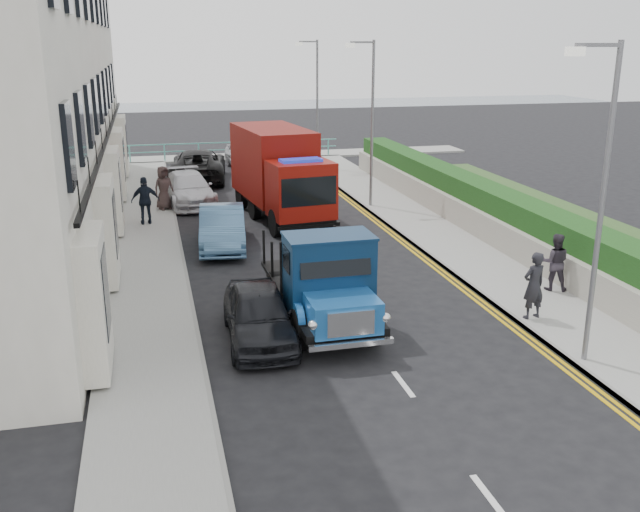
# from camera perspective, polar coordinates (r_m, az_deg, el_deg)

# --- Properties ---
(ground) EXTENTS (120.00, 120.00, 0.00)m
(ground) POSITION_cam_1_polar(r_m,az_deg,el_deg) (17.14, 4.37, -7.23)
(ground) COLOR black
(ground) RESTS_ON ground
(pavement_west) EXTENTS (2.40, 38.00, 0.12)m
(pavement_west) POSITION_cam_1_polar(r_m,az_deg,el_deg) (24.85, -13.66, 0.21)
(pavement_west) COLOR gray
(pavement_west) RESTS_ON ground
(pavement_east) EXTENTS (2.60, 38.00, 0.12)m
(pavement_east) POSITION_cam_1_polar(r_m,az_deg,el_deg) (26.87, 9.30, 1.73)
(pavement_east) COLOR gray
(pavement_east) RESTS_ON ground
(promenade) EXTENTS (30.00, 2.50, 0.12)m
(promenade) POSITION_cam_1_polar(r_m,az_deg,el_deg) (44.67, -7.14, 7.86)
(promenade) COLOR gray
(promenade) RESTS_ON ground
(sea_plane) EXTENTS (120.00, 120.00, 0.00)m
(sea_plane) POSITION_cam_1_polar(r_m,az_deg,el_deg) (75.34, -9.96, 11.34)
(sea_plane) COLOR slate
(sea_plane) RESTS_ON ground
(terrace_west) EXTENTS (6.31, 30.20, 14.25)m
(terrace_west) POSITION_cam_1_polar(r_m,az_deg,el_deg) (28.23, -23.80, 15.90)
(terrace_west) COLOR white
(terrace_west) RESTS_ON ground
(garden_east) EXTENTS (1.45, 28.00, 1.75)m
(garden_east) POSITION_cam_1_polar(r_m,az_deg,el_deg) (27.45, 13.07, 3.64)
(garden_east) COLOR #B2AD9E
(garden_east) RESTS_ON ground
(seafront_railing) EXTENTS (13.00, 0.08, 1.11)m
(seafront_railing) POSITION_cam_1_polar(r_m,az_deg,el_deg) (43.81, -7.04, 8.37)
(seafront_railing) COLOR #59B2A5
(seafront_railing) RESTS_ON ground
(lamp_near) EXTENTS (1.23, 0.18, 7.00)m
(lamp_near) POSITION_cam_1_polar(r_m,az_deg,el_deg) (16.03, 21.40, 4.96)
(lamp_near) COLOR slate
(lamp_near) RESTS_ON ground
(lamp_mid) EXTENTS (1.23, 0.18, 7.00)m
(lamp_mid) POSITION_cam_1_polar(r_m,az_deg,el_deg) (30.41, 3.99, 11.22)
(lamp_mid) COLOR slate
(lamp_mid) RESTS_ON ground
(lamp_far) EXTENTS (1.23, 0.18, 7.00)m
(lamp_far) POSITION_cam_1_polar(r_m,az_deg,el_deg) (40.02, -0.40, 12.62)
(lamp_far) COLOR slate
(lamp_far) RESTS_ON ground
(bedford_lorry) EXTENTS (2.21, 5.34, 2.50)m
(bedford_lorry) POSITION_cam_1_polar(r_m,az_deg,el_deg) (17.55, 0.56, -2.55)
(bedford_lorry) COLOR black
(bedford_lorry) RESTS_ON ground
(red_lorry) EXTENTS (3.13, 7.08, 3.59)m
(red_lorry) POSITION_cam_1_polar(r_m,az_deg,el_deg) (28.91, -3.33, 6.76)
(red_lorry) COLOR black
(red_lorry) RESTS_ON ground
(parked_car_front) EXTENTS (1.75, 4.02, 1.35)m
(parked_car_front) POSITION_cam_1_polar(r_m,az_deg,el_deg) (17.23, -4.89, -4.68)
(parked_car_front) COLOR black
(parked_car_front) RESTS_ON ground
(parked_car_mid) EXTENTS (1.95, 4.51, 1.44)m
(parked_car_mid) POSITION_cam_1_polar(r_m,az_deg,el_deg) (25.09, -7.83, 2.27)
(parked_car_mid) COLOR teal
(parked_car_mid) RESTS_ON ground
(parked_car_rear) EXTENTS (2.40, 4.95, 1.39)m
(parked_car_rear) POSITION_cam_1_polar(r_m,az_deg,el_deg) (32.06, -10.47, 5.30)
(parked_car_rear) COLOR silver
(parked_car_rear) RESTS_ON ground
(seafront_car_left) EXTENTS (3.33, 6.10, 1.62)m
(seafront_car_left) POSITION_cam_1_polar(r_m,az_deg,el_deg) (37.54, -9.72, 7.19)
(seafront_car_left) COLOR black
(seafront_car_left) RESTS_ON ground
(seafront_car_right) EXTENTS (2.47, 4.82, 1.57)m
(seafront_car_right) POSITION_cam_1_polar(r_m,az_deg,el_deg) (40.66, -5.80, 8.05)
(seafront_car_right) COLOR #A7A6AB
(seafront_car_right) RESTS_ON ground
(pedestrian_east_near) EXTENTS (0.71, 0.54, 1.77)m
(pedestrian_east_near) POSITION_cam_1_polar(r_m,az_deg,el_deg) (18.95, 16.73, -2.27)
(pedestrian_east_near) COLOR black
(pedestrian_east_near) RESTS_ON pavement_east
(pedestrian_east_far) EXTENTS (1.00, 0.91, 1.66)m
(pedestrian_east_far) POSITION_cam_1_polar(r_m,az_deg,el_deg) (21.30, 18.27, -0.46)
(pedestrian_east_far) COLOR #342E38
(pedestrian_east_far) RESTS_ON pavement_east
(pedestrian_west_near) EXTENTS (1.11, 0.53, 1.84)m
(pedestrian_west_near) POSITION_cam_1_polar(r_m,az_deg,el_deg) (28.42, -13.80, 4.33)
(pedestrian_west_near) COLOR black
(pedestrian_west_near) RESTS_ON pavement_west
(pedestrian_west_far) EXTENTS (1.06, 0.92, 1.83)m
(pedestrian_west_far) POSITION_cam_1_polar(r_m,az_deg,el_deg) (30.78, -12.39, 5.35)
(pedestrian_west_far) COLOR #3A2B29
(pedestrian_west_far) RESTS_ON pavement_west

